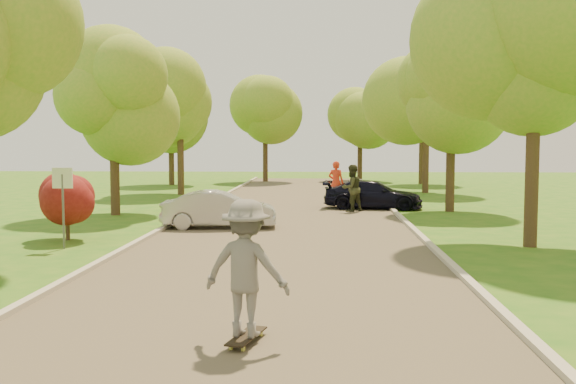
% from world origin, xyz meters
% --- Properties ---
extents(ground, '(100.00, 100.00, 0.00)m').
position_xyz_m(ground, '(0.00, 0.00, 0.00)').
color(ground, '#286417').
rests_on(ground, ground).
extents(road, '(8.00, 60.00, 0.01)m').
position_xyz_m(road, '(0.00, 8.00, 0.01)').
color(road, '#4C4438').
rests_on(road, ground).
extents(curb_left, '(0.18, 60.00, 0.12)m').
position_xyz_m(curb_left, '(-4.05, 8.00, 0.06)').
color(curb_left, '#B2AD9E').
rests_on(curb_left, ground).
extents(curb_right, '(0.18, 60.00, 0.12)m').
position_xyz_m(curb_right, '(4.05, 8.00, 0.06)').
color(curb_right, '#B2AD9E').
rests_on(curb_right, ground).
extents(street_sign, '(0.55, 0.06, 2.17)m').
position_xyz_m(street_sign, '(-5.80, 4.00, 1.56)').
color(street_sign, '#59595E').
rests_on(street_sign, ground).
extents(red_shrub, '(1.70, 1.70, 1.95)m').
position_xyz_m(red_shrub, '(-6.30, 5.50, 1.10)').
color(red_shrub, '#382619').
rests_on(red_shrub, ground).
extents(tree_l_midb, '(4.30, 4.20, 6.62)m').
position_xyz_m(tree_l_midb, '(-6.81, 12.00, 4.59)').
color(tree_l_midb, '#382619').
rests_on(tree_l_midb, ground).
extents(tree_l_far, '(4.92, 4.80, 7.79)m').
position_xyz_m(tree_l_far, '(-6.39, 22.00, 5.47)').
color(tree_l_far, '#382619').
rests_on(tree_l_far, ground).
extents(tree_r_mida, '(5.13, 5.00, 7.95)m').
position_xyz_m(tree_r_mida, '(7.02, 5.00, 5.54)').
color(tree_r_mida, '#382619').
rests_on(tree_r_mida, ground).
extents(tree_r_midb, '(4.51, 4.40, 7.01)m').
position_xyz_m(tree_r_midb, '(6.60, 14.00, 4.88)').
color(tree_r_midb, '#382619').
rests_on(tree_r_midb, ground).
extents(tree_r_far, '(5.33, 5.20, 8.34)m').
position_xyz_m(tree_r_far, '(7.23, 24.00, 5.83)').
color(tree_r_far, '#382619').
rests_on(tree_r_far, ground).
extents(tree_bg_a, '(5.12, 5.00, 7.72)m').
position_xyz_m(tree_bg_a, '(-8.78, 30.00, 5.31)').
color(tree_bg_a, '#382619').
rests_on(tree_bg_a, ground).
extents(tree_bg_b, '(5.12, 5.00, 7.95)m').
position_xyz_m(tree_bg_b, '(8.22, 32.00, 5.54)').
color(tree_bg_b, '#382619').
rests_on(tree_bg_b, ground).
extents(tree_bg_c, '(4.92, 4.80, 7.33)m').
position_xyz_m(tree_bg_c, '(-2.79, 34.00, 5.02)').
color(tree_bg_c, '#382619').
rests_on(tree_bg_c, ground).
extents(tree_bg_d, '(5.12, 5.00, 7.72)m').
position_xyz_m(tree_bg_d, '(4.22, 36.00, 5.31)').
color(tree_bg_d, '#382619').
rests_on(tree_bg_d, ground).
extents(silver_sedan, '(3.87, 1.61, 1.24)m').
position_xyz_m(silver_sedan, '(-2.30, 8.34, 0.62)').
color(silver_sedan, '#9E9EA3').
rests_on(silver_sedan, ground).
extents(dark_sedan, '(4.38, 2.17, 1.22)m').
position_xyz_m(dark_sedan, '(3.30, 14.87, 0.61)').
color(dark_sedan, black).
rests_on(dark_sedan, ground).
extents(longboard, '(0.51, 1.03, 0.12)m').
position_xyz_m(longboard, '(0.04, -3.87, 0.11)').
color(longboard, black).
rests_on(longboard, ground).
extents(skateboarder, '(1.38, 1.01, 1.93)m').
position_xyz_m(skateboarder, '(0.04, -3.87, 1.09)').
color(skateboarder, slate).
rests_on(skateboarder, longboard).
extents(person_striped, '(0.84, 0.69, 2.00)m').
position_xyz_m(person_striped, '(1.77, 16.97, 1.00)').
color(person_striped, red).
rests_on(person_striped, ground).
extents(person_olive, '(1.19, 1.15, 1.94)m').
position_xyz_m(person_olive, '(2.33, 13.66, 0.97)').
color(person_olive, '#2D311D').
rests_on(person_olive, ground).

